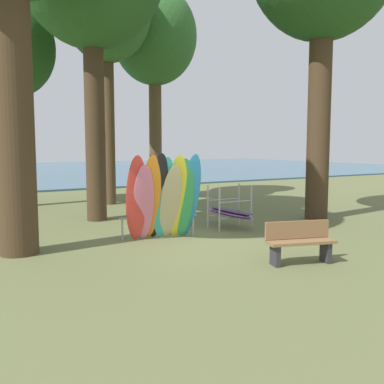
{
  "coord_description": "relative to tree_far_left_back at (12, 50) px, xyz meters",
  "views": [
    {
      "loc": [
        -5.31,
        -9.48,
        2.4
      ],
      "look_at": [
        0.85,
        1.0,
        1.1
      ],
      "focal_mm": 41.64,
      "sensor_mm": 36.0,
      "label": 1
    }
  ],
  "objects": [
    {
      "name": "ground_plane",
      "position": [
        2.47,
        -8.67,
        -5.91
      ],
      "size": [
        80.0,
        80.0,
        0.0
      ],
      "primitive_type": "plane",
      "color": "#60663D"
    },
    {
      "name": "lake_water",
      "position": [
        2.47,
        22.97,
        -5.86
      ],
      "size": [
        80.0,
        36.0,
        0.1
      ],
      "primitive_type": "cube",
      "color": "#38607A",
      "rests_on": "ground"
    },
    {
      "name": "tree_far_left_back",
      "position": [
        0.0,
        0.0,
        0.0
      ],
      "size": [
        3.17,
        3.17,
        7.82
      ],
      "color": "#42301E",
      "rests_on": "ground"
    },
    {
      "name": "tree_far_right_back",
      "position": [
        3.35,
        -1.07,
        1.54
      ],
      "size": [
        3.44,
        3.44,
        9.54
      ],
      "color": "#4C3823",
      "rests_on": "ground"
    },
    {
      "name": "tree_deep_back",
      "position": [
        5.99,
        0.17,
        1.15
      ],
      "size": [
        3.74,
        3.74,
        9.33
      ],
      "color": "brown",
      "rests_on": "ground"
    },
    {
      "name": "leaning_board_pile",
      "position": [
        2.13,
        -8.29,
        -4.86
      ],
      "size": [
        2.04,
        1.11,
        2.21
      ],
      "color": "red",
      "rests_on": "ground"
    },
    {
      "name": "board_storage_rack",
      "position": [
        4.52,
        -7.78,
        -5.43
      ],
      "size": [
        1.15,
        2.12,
        1.25
      ],
      "color": "#9EA0A5",
      "rests_on": "ground"
    },
    {
      "name": "park_bench",
      "position": [
        3.51,
        -11.64,
        -5.45
      ],
      "size": [
        1.46,
        0.78,
        0.85
      ],
      "color": "#2D2D33",
      "rests_on": "ground"
    }
  ]
}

